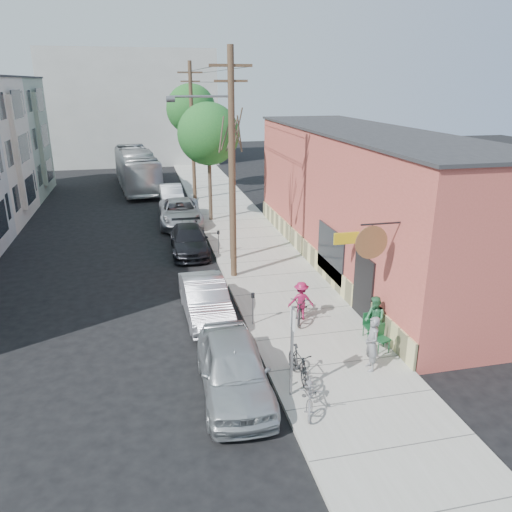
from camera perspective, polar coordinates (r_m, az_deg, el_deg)
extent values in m
plane|color=black|center=(19.23, -7.41, -7.85)|extent=(120.00, 120.00, 0.00)
cube|color=#ACAB9F|center=(29.91, -1.45, 2.49)|extent=(4.50, 58.00, 0.15)
cube|color=#B74E43|center=(25.00, 12.10, 6.23)|extent=(5.00, 20.00, 6.50)
cube|color=#2B2B2D|center=(24.49, 12.65, 13.77)|extent=(5.20, 20.20, 0.12)
cube|color=#D5CB85|center=(24.82, 6.36, -0.05)|extent=(0.10, 20.00, 1.10)
cube|color=black|center=(19.37, 12.17, -3.69)|extent=(0.10, 1.60, 2.60)
cube|color=black|center=(22.26, 8.52, 0.42)|extent=(0.08, 3.00, 2.20)
cylinder|color=brown|center=(16.24, 13.05, 1.52)|extent=(1.10, 0.06, 1.10)
cube|color=gold|center=(19.26, 10.29, 2.01)|extent=(1.00, 0.08, 0.45)
cube|color=beige|center=(36.20, -25.79, 10.73)|extent=(1.10, 3.20, 7.00)
cube|color=gray|center=(44.57, -27.18, 11.80)|extent=(6.00, 8.00, 9.00)
cube|color=gray|center=(44.00, -23.65, 12.23)|extent=(1.10, 3.20, 7.00)
cube|color=#B4B4AE|center=(59.15, -13.99, 16.12)|extent=(18.00, 8.00, 12.00)
cube|color=slate|center=(14.30, 4.11, -10.85)|extent=(0.07, 0.07, 2.80)
cube|color=silver|center=(13.83, 4.21, -7.26)|extent=(0.02, 0.45, 0.60)
cylinder|color=slate|center=(18.62, -0.35, -6.22)|extent=(0.06, 0.06, 1.10)
cylinder|color=black|center=(18.37, -0.36, -4.53)|extent=(0.14, 0.14, 0.18)
cylinder|color=slate|center=(26.25, -4.29, 1.45)|extent=(0.06, 0.06, 1.10)
cylinder|color=black|center=(26.07, -4.32, 2.71)|extent=(0.14, 0.14, 0.18)
cylinder|color=#503A28|center=(22.06, -2.73, 9.96)|extent=(0.28, 0.28, 10.00)
cube|color=#503A28|center=(21.78, -2.91, 20.93)|extent=(1.80, 0.12, 0.12)
cube|color=#503A28|center=(21.77, -2.89, 19.35)|extent=(1.40, 0.10, 0.10)
cylinder|color=slate|center=(21.48, -9.74, 17.25)|extent=(0.35, 0.24, 0.24)
cylinder|color=#503A28|center=(38.42, -7.28, 13.82)|extent=(0.28, 0.28, 10.00)
cube|color=#503A28|center=(38.26, -7.56, 20.09)|extent=(1.80, 0.12, 0.12)
cube|color=#503A28|center=(38.25, -7.52, 19.19)|extent=(1.40, 0.10, 0.10)
cylinder|color=#44392C|center=(24.80, -2.82, 5.97)|extent=(0.24, 0.24, 5.72)
cylinder|color=#44392C|center=(32.50, -5.30, 8.61)|extent=(0.24, 0.24, 5.18)
sphere|color=#226425|center=(32.09, -5.46, 13.72)|extent=(3.87, 3.87, 3.87)
cylinder|color=#44392C|center=(42.39, -7.23, 11.68)|extent=(0.24, 0.24, 6.11)
sphere|color=#226425|center=(42.09, -7.43, 16.32)|extent=(3.96, 3.96, 3.96)
imported|color=gray|center=(16.10, 13.12, -9.73)|extent=(0.51, 0.70, 1.79)
imported|color=#2F774A|center=(17.89, 13.41, -6.99)|extent=(0.62, 0.79, 1.61)
imported|color=maroon|center=(18.97, 5.17, -5.11)|extent=(1.06, 0.72, 1.51)
imported|color=black|center=(19.06, 5.15, -5.71)|extent=(1.41, 2.15, 1.07)
imported|color=black|center=(15.42, 4.91, -12.24)|extent=(0.59, 1.76, 1.04)
imported|color=slate|center=(14.29, 6.20, -15.42)|extent=(1.14, 1.84, 0.91)
imported|color=#B1B6B9|center=(14.89, -2.55, -12.73)|extent=(2.14, 4.93, 1.66)
imported|color=#A9A8B0|center=(19.48, -5.81, -4.94)|extent=(1.75, 4.64, 1.51)
imported|color=black|center=(26.98, -7.64, 1.80)|extent=(2.04, 4.79, 1.38)
imported|color=#9D9FA5|center=(32.47, -8.64, 4.95)|extent=(2.80, 5.81, 1.60)
imported|color=silver|center=(37.93, -9.64, 6.88)|extent=(1.69, 4.53, 1.48)
imported|color=silver|center=(44.47, -13.50, 9.63)|extent=(3.96, 12.10, 3.31)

